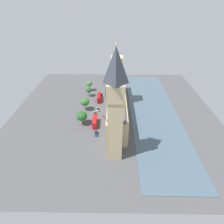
# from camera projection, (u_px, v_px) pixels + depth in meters

# --- Properties ---
(ground_plane) EXTENTS (142.86, 142.86, 0.00)m
(ground_plane) POSITION_uv_depth(u_px,v_px,m) (114.00, 112.00, 127.55)
(ground_plane) COLOR #4C4C4F
(river_thames) EXTENTS (32.53, 128.57, 0.25)m
(river_thames) POSITION_uv_depth(u_px,v_px,m) (153.00, 112.00, 127.15)
(river_thames) COLOR #475B6B
(river_thames) RESTS_ON ground
(parliament_building) EXTENTS (12.13, 72.86, 35.76)m
(parliament_building) POSITION_uv_depth(u_px,v_px,m) (117.00, 98.00, 123.77)
(parliament_building) COLOR tan
(parliament_building) RESTS_ON ground
(clock_tower) EXTENTS (7.84, 7.84, 56.23)m
(clock_tower) POSITION_uv_depth(u_px,v_px,m) (115.00, 108.00, 76.92)
(clock_tower) COLOR tan
(clock_tower) RESTS_ON ground
(car_black_midblock) EXTENTS (2.24, 4.79, 1.74)m
(car_black_midblock) POSITION_uv_depth(u_px,v_px,m) (101.00, 94.00, 147.66)
(car_black_midblock) COLOR black
(car_black_midblock) RESTS_ON ground
(double_decker_bus_near_tower) EXTENTS (3.02, 10.60, 4.75)m
(double_decker_bus_near_tower) POSITION_uv_depth(u_px,v_px,m) (99.00, 98.00, 139.50)
(double_decker_bus_near_tower) COLOR #B20C0F
(double_decker_bus_near_tower) RESTS_ON ground
(car_white_opposite_hall) EXTENTS (2.25, 4.70, 1.74)m
(car_white_opposite_hall) POSITION_uv_depth(u_px,v_px,m) (98.00, 109.00, 128.41)
(car_white_opposite_hall) COLOR silver
(car_white_opposite_hall) RESTS_ON ground
(car_silver_under_trees) EXTENTS (2.21, 4.94, 1.74)m
(car_silver_under_trees) POSITION_uv_depth(u_px,v_px,m) (95.00, 114.00, 123.62)
(car_silver_under_trees) COLOR #B7B7BC
(car_silver_under_trees) RESTS_ON ground
(double_decker_bus_trailing) EXTENTS (3.00, 10.59, 4.75)m
(double_decker_bus_trailing) POSITION_uv_depth(u_px,v_px,m) (95.00, 121.00, 113.22)
(double_decker_bus_trailing) COLOR red
(double_decker_bus_trailing) RESTS_ON ground
(car_blue_far_end) EXTENTS (2.02, 4.38, 1.74)m
(car_blue_far_end) POSITION_uv_depth(u_px,v_px,m) (96.00, 133.00, 106.18)
(car_blue_far_end) COLOR navy
(car_blue_far_end) RESTS_ON ground
(pedestrian_corner) EXTENTS (0.56, 0.65, 1.62)m
(pedestrian_corner) POSITION_uv_depth(u_px,v_px,m) (105.00, 118.00, 119.65)
(pedestrian_corner) COLOR navy
(pedestrian_corner) RESTS_ON ground
(pedestrian_kerbside) EXTENTS (0.68, 0.60, 1.70)m
(pedestrian_kerbside) POSITION_uv_depth(u_px,v_px,m) (104.00, 116.00, 121.60)
(pedestrian_kerbside) COLOR navy
(pedestrian_kerbside) RESTS_ON ground
(plane_tree_by_river_gate) EXTENTS (6.88, 6.88, 9.16)m
(plane_tree_by_river_gate) POSITION_uv_depth(u_px,v_px,m) (82.00, 116.00, 111.91)
(plane_tree_by_river_gate) COLOR brown
(plane_tree_by_river_gate) RESTS_ON ground
(plane_tree_leading) EXTENTS (4.89, 4.89, 7.78)m
(plane_tree_leading) POSITION_uv_depth(u_px,v_px,m) (89.00, 90.00, 143.96)
(plane_tree_leading) COLOR brown
(plane_tree_leading) RESTS_ON ground
(plane_tree_slot_10) EXTENTS (5.10, 5.10, 8.97)m
(plane_tree_slot_10) POSITION_uv_depth(u_px,v_px,m) (89.00, 84.00, 151.81)
(plane_tree_slot_10) COLOR brown
(plane_tree_slot_10) RESTS_ON ground
(plane_tree_slot_11) EXTENTS (6.28, 6.28, 9.35)m
(plane_tree_slot_11) POSITION_uv_depth(u_px,v_px,m) (85.00, 102.00, 125.86)
(plane_tree_slot_11) COLOR brown
(plane_tree_slot_11) RESTS_ON ground
(street_lamp_slot_12) EXTENTS (0.56, 0.56, 5.82)m
(street_lamp_slot_12) POSITION_uv_depth(u_px,v_px,m) (87.00, 104.00, 128.47)
(street_lamp_slot_12) COLOR black
(street_lamp_slot_12) RESTS_ON ground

